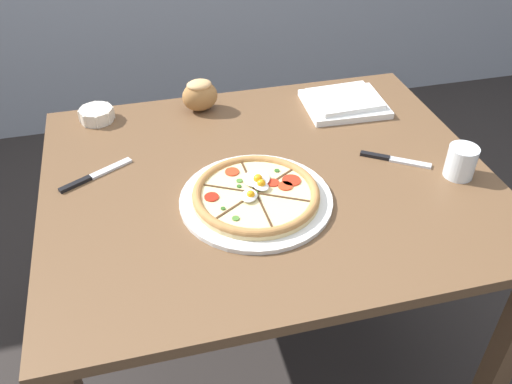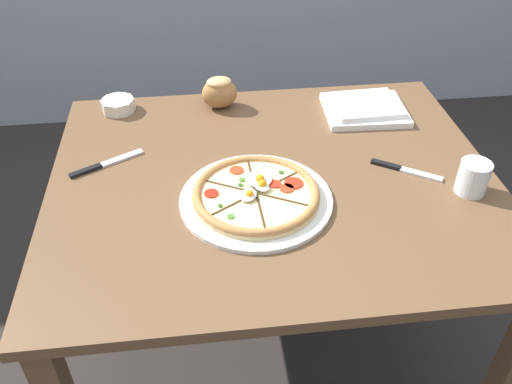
% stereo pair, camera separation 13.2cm
% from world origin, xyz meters
% --- Properties ---
extents(ground_plane, '(12.00, 12.00, 0.00)m').
position_xyz_m(ground_plane, '(0.00, 0.00, 0.00)').
color(ground_plane, '#2D2826').
extents(dining_table, '(1.17, 0.96, 0.73)m').
position_xyz_m(dining_table, '(0.00, 0.00, 0.63)').
color(dining_table, brown).
rests_on(dining_table, ground_plane).
extents(pizza, '(0.38, 0.38, 0.05)m').
position_xyz_m(pizza, '(-0.06, -0.10, 0.74)').
color(pizza, white).
rests_on(pizza, dining_table).
extents(ramekin_bowl, '(0.11, 0.11, 0.04)m').
position_xyz_m(ramekin_bowl, '(-0.43, 0.40, 0.75)').
color(ramekin_bowl, silver).
rests_on(ramekin_bowl, dining_table).
extents(napkin_folded, '(0.25, 0.22, 0.04)m').
position_xyz_m(napkin_folded, '(0.33, 0.30, 0.74)').
color(napkin_folded, white).
rests_on(napkin_folded, dining_table).
extents(bread_piece_near, '(0.12, 0.10, 0.10)m').
position_xyz_m(bread_piece_near, '(-0.11, 0.39, 0.78)').
color(bread_piece_near, '#A3703D').
rests_on(bread_piece_near, dining_table).
extents(knife_main, '(0.19, 0.12, 0.01)m').
position_xyz_m(knife_main, '(-0.44, 0.11, 0.73)').
color(knife_main, silver).
rests_on(knife_main, dining_table).
extents(knife_spare, '(0.17, 0.12, 0.01)m').
position_xyz_m(knife_spare, '(0.35, -0.02, 0.73)').
color(knife_spare, silver).
rests_on(knife_spare, dining_table).
extents(water_glass, '(0.08, 0.08, 0.09)m').
position_xyz_m(water_glass, '(0.48, -0.12, 0.76)').
color(water_glass, white).
rests_on(water_glass, dining_table).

